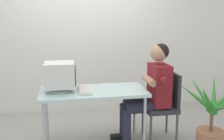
# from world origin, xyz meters

# --- Properties ---
(wall_back) EXTENTS (8.00, 0.10, 3.00)m
(wall_back) POSITION_xyz_m (0.30, 1.40, 1.50)
(wall_back) COLOR silver
(wall_back) RESTS_ON ground_plane
(desk) EXTENTS (1.32, 0.62, 0.73)m
(desk) POSITION_xyz_m (0.00, 0.00, 0.67)
(desk) COLOR #B7B7BC
(desk) RESTS_ON ground_plane
(crt_monitor) EXTENTS (0.37, 0.32, 0.36)m
(crt_monitor) POSITION_xyz_m (-0.40, 0.04, 0.93)
(crt_monitor) COLOR silver
(crt_monitor) RESTS_ON desk
(keyboard) EXTENTS (0.16, 0.45, 0.03)m
(keyboard) POSITION_xyz_m (-0.11, 0.01, 0.74)
(keyboard) COLOR silver
(keyboard) RESTS_ON desk
(office_chair) EXTENTS (0.41, 0.41, 0.91)m
(office_chair) POSITION_xyz_m (0.95, -0.00, 0.51)
(office_chair) COLOR #4C4C51
(office_chair) RESTS_ON ground_plane
(person_seated) EXTENTS (0.74, 0.57, 1.30)m
(person_seated) POSITION_xyz_m (0.75, -0.00, 0.72)
(person_seated) COLOR maroon
(person_seated) RESTS_ON ground_plane
(potted_plant) EXTENTS (0.81, 0.85, 0.95)m
(potted_plant) POSITION_xyz_m (1.35, -0.49, 0.38)
(potted_plant) COLOR #9E6647
(potted_plant) RESTS_ON ground_plane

